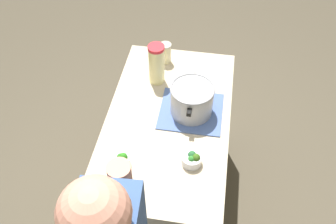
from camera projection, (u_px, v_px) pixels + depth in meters
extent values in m
plane|color=brown|center=(168.00, 197.00, 2.73)|extent=(8.00, 8.00, 0.00)
cube|color=beige|center=(168.00, 163.00, 2.40)|extent=(1.21, 0.69, 0.89)
cube|color=#506AA9|center=(191.00, 111.00, 2.10)|extent=(0.32, 0.35, 0.01)
cylinder|color=#B7B7BC|center=(192.00, 100.00, 2.03)|extent=(0.23, 0.23, 0.17)
torus|color=#99999E|center=(193.00, 89.00, 1.96)|extent=(0.24, 0.24, 0.01)
cube|color=black|center=(195.00, 77.00, 2.08)|extent=(0.04, 0.02, 0.02)
cube|color=black|center=(189.00, 112.00, 1.90)|extent=(0.04, 0.02, 0.02)
cylinder|color=#F6E896|center=(157.00, 65.00, 2.18)|extent=(0.09, 0.09, 0.24)
cylinder|color=red|center=(156.00, 48.00, 2.08)|extent=(0.10, 0.10, 0.02)
ellipsoid|color=yellow|center=(156.00, 65.00, 2.16)|extent=(0.04, 0.04, 0.01)
cylinder|color=beige|center=(166.00, 54.00, 2.34)|extent=(0.07, 0.07, 0.13)
cylinder|color=#B2AD99|center=(165.00, 45.00, 2.29)|extent=(0.07, 0.07, 0.01)
cylinder|color=silver|center=(119.00, 161.00, 1.84)|extent=(0.11, 0.11, 0.05)
ellipsoid|color=#327C25|center=(121.00, 157.00, 1.83)|extent=(0.04, 0.04, 0.05)
ellipsoid|color=#2D811E|center=(123.00, 157.00, 1.82)|extent=(0.04, 0.04, 0.05)
cylinder|color=silver|center=(191.00, 160.00, 1.85)|extent=(0.10, 0.10, 0.05)
ellipsoid|color=#3A641B|center=(196.00, 158.00, 1.82)|extent=(0.04, 0.04, 0.05)
ellipsoid|color=#2F7B2B|center=(191.00, 159.00, 1.82)|extent=(0.04, 0.04, 0.04)
ellipsoid|color=#296434|center=(192.00, 155.00, 1.84)|extent=(0.04, 0.04, 0.05)
sphere|color=tan|center=(94.00, 213.00, 0.96)|extent=(0.20, 0.20, 0.20)
cylinder|color=tan|center=(123.00, 191.00, 1.28)|extent=(0.08, 0.08, 0.30)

